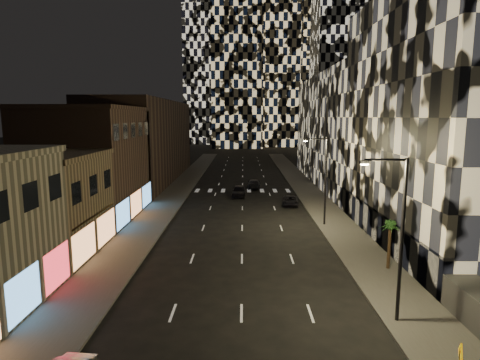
{
  "coord_description": "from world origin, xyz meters",
  "views": [
    {
      "loc": [
        0.08,
        -10.75,
        11.27
      ],
      "look_at": [
        -0.17,
        22.52,
        6.0
      ],
      "focal_mm": 30.0,
      "sensor_mm": 36.0,
      "label": 1
    }
  ],
  "objects_px": {
    "streetlight_near": "(398,229)",
    "streetlight_far": "(324,175)",
    "car_dark_oncoming": "(254,184)",
    "palm_tree": "(390,229)",
    "car_dark_rightlane": "(290,201)",
    "car_dark_midlane": "(239,191)"
  },
  "relations": [
    {
      "from": "streetlight_near",
      "to": "car_dark_rightlane",
      "type": "distance_m",
      "value": 30.09
    },
    {
      "from": "streetlight_far",
      "to": "car_dark_oncoming",
      "type": "height_order",
      "value": "streetlight_far"
    },
    {
      "from": "streetlight_near",
      "to": "streetlight_far",
      "type": "distance_m",
      "value": 20.0
    },
    {
      "from": "car_dark_oncoming",
      "to": "car_dark_midlane",
      "type": "bearing_deg",
      "value": 72.93
    },
    {
      "from": "car_dark_oncoming",
      "to": "streetlight_far",
      "type": "bearing_deg",
      "value": 109.18
    },
    {
      "from": "car_dark_rightlane",
      "to": "car_dark_midlane",
      "type": "bearing_deg",
      "value": 145.61
    },
    {
      "from": "streetlight_far",
      "to": "car_dark_midlane",
      "type": "height_order",
      "value": "streetlight_far"
    },
    {
      "from": "car_dark_midlane",
      "to": "car_dark_oncoming",
      "type": "distance_m",
      "value": 7.03
    },
    {
      "from": "car_dark_oncoming",
      "to": "car_dark_rightlane",
      "type": "xyz_separation_m",
      "value": [
        4.34,
        -12.44,
        -0.13
      ]
    },
    {
      "from": "car_dark_midlane",
      "to": "streetlight_near",
      "type": "bearing_deg",
      "value": -73.11
    },
    {
      "from": "car_dark_midlane",
      "to": "palm_tree",
      "type": "bearing_deg",
      "value": -64.89
    },
    {
      "from": "car_dark_midlane",
      "to": "car_dark_rightlane",
      "type": "height_order",
      "value": "car_dark_midlane"
    },
    {
      "from": "streetlight_near",
      "to": "palm_tree",
      "type": "relative_size",
      "value": 2.47
    },
    {
      "from": "car_dark_rightlane",
      "to": "palm_tree",
      "type": "height_order",
      "value": "palm_tree"
    },
    {
      "from": "streetlight_near",
      "to": "car_dark_oncoming",
      "type": "xyz_separation_m",
      "value": [
        -6.53,
        42.07,
        -4.64
      ]
    },
    {
      "from": "streetlight_near",
      "to": "streetlight_far",
      "type": "height_order",
      "value": "same"
    },
    {
      "from": "car_dark_oncoming",
      "to": "palm_tree",
      "type": "bearing_deg",
      "value": 107.41
    },
    {
      "from": "car_dark_oncoming",
      "to": "car_dark_rightlane",
      "type": "height_order",
      "value": "car_dark_oncoming"
    },
    {
      "from": "streetlight_near",
      "to": "car_dark_rightlane",
      "type": "relative_size",
      "value": 2.15
    },
    {
      "from": "streetlight_far",
      "to": "car_dark_oncoming",
      "type": "relative_size",
      "value": 1.84
    },
    {
      "from": "palm_tree",
      "to": "car_dark_oncoming",
      "type": "bearing_deg",
      "value": 104.71
    },
    {
      "from": "streetlight_near",
      "to": "car_dark_midlane",
      "type": "distance_m",
      "value": 36.84
    }
  ]
}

